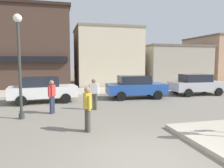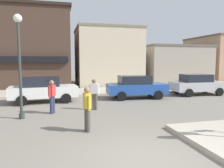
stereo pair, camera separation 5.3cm
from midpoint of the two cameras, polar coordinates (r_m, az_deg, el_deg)
ground_plane at (r=5.89m, az=9.07°, el=-19.22°), size 160.00×160.00×0.00m
kerb_far at (r=17.91m, az=-6.92°, el=-1.97°), size 80.00×4.00×0.15m
lamp_post at (r=10.18m, az=-22.98°, el=8.01°), size 0.36×0.36×4.54m
parked_car_nearest at (r=14.08m, az=-17.46°, el=-1.30°), size 4.14×2.16×1.56m
parked_car_second at (r=15.00m, az=6.40°, el=-0.64°), size 4.09×2.04×1.56m
parked_car_third at (r=17.66m, az=21.44°, el=-0.04°), size 4.03×1.93×1.56m
pedestrian_crossing_near at (r=11.35m, az=-4.59°, el=-2.41°), size 0.55×0.32×1.61m
pedestrian_crossing_far at (r=10.88m, az=-15.25°, el=-2.95°), size 0.36×0.53×1.61m
pedestrian_kerb_side at (r=7.84m, az=-6.30°, el=-6.15°), size 0.27×0.56×1.61m
building_corner_shop at (r=24.82m, az=-22.98°, el=8.32°), size 10.25×10.25×7.53m
building_storefront_left_near at (r=23.39m, az=-1.21°, el=7.01°), size 6.53×6.02×5.95m
building_storefront_left_mid at (r=26.47m, az=14.97°, el=4.86°), size 7.18×6.76×4.27m
building_storefront_right_near at (r=31.25m, az=26.02°, el=5.81°), size 5.81×7.48×5.61m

